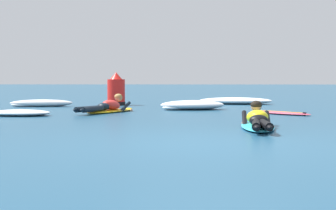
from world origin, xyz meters
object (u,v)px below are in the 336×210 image
at_px(drifting_surfboard, 280,113).
at_px(channel_marker_buoy, 116,92).
at_px(surfer_near, 258,121).
at_px(surfer_far, 108,107).

bearing_deg(drifting_surfboard, channel_marker_buoy, 136.59).
relative_size(surfer_near, surfer_far, 1.07).
bearing_deg(channel_marker_buoy, surfer_far, -86.22).
xyz_separation_m(surfer_far, channel_marker_buoy, (-0.26, 3.99, 0.31)).
xyz_separation_m(surfer_far, drifting_surfboard, (4.49, -0.51, -0.10)).
bearing_deg(surfer_near, drifting_surfboard, 74.87).
distance_m(surfer_near, drifting_surfboard, 4.22).
bearing_deg(drifting_surfboard, surfer_near, -105.13).
relative_size(drifting_surfboard, channel_marker_buoy, 1.59).
relative_size(surfer_far, drifting_surfboard, 1.43).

